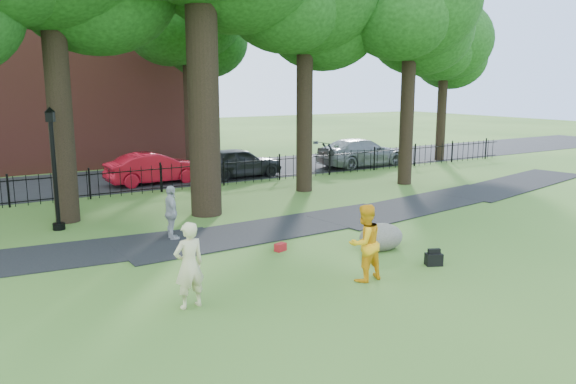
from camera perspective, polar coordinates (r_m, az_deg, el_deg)
ground at (r=14.63m, az=2.68°, el=-7.68°), size 120.00×120.00×0.00m
footpath at (r=18.31m, az=-1.54°, el=-3.82°), size 36.07×3.85×0.03m
street at (r=28.94m, az=-15.28°, el=1.31°), size 80.00×7.00×0.02m
iron_fence at (r=25.07m, az=-12.79°, el=1.36°), size 44.00×0.04×1.20m
brick_building at (r=35.70m, az=-25.79°, el=12.06°), size 18.00×8.00×12.00m
woman at (r=12.03m, az=-10.02°, el=-7.33°), size 0.73×0.52×1.87m
man at (r=13.56m, az=7.79°, el=-5.14°), size 0.96×0.77×1.87m
pedestrian at (r=17.26m, az=-11.76°, el=-2.10°), size 0.50×1.02×1.68m
boulder at (r=16.34m, az=9.44°, el=-4.35°), size 1.66×1.48×0.80m
lamppost at (r=19.37m, az=-22.63°, el=2.02°), size 0.39×0.39×3.96m
backpack at (r=15.23m, az=14.59°, el=-6.64°), size 0.50×0.42×0.32m
red_bag at (r=15.98m, az=-0.78°, el=-5.62°), size 0.37×0.29×0.22m
red_sedan at (r=27.20m, az=-13.40°, el=2.38°), size 4.54×1.73×1.48m
grey_car at (r=28.33m, az=-5.10°, el=3.02°), size 4.54×1.95×1.53m
silver_car at (r=32.26m, az=7.44°, el=3.99°), size 5.53×2.40×1.58m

